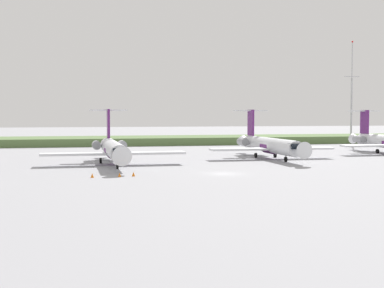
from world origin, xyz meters
TOP-DOWN VIEW (x-y plane):
  - ground_plane at (0.00, 30.00)m, footprint 500.00×500.00m
  - grass_berm at (0.00, 76.11)m, footprint 320.00×20.00m
  - regional_jet_third at (-13.54, 17.63)m, footprint 22.81×31.00m
  - regional_jet_fourth at (15.27, 23.38)m, footprint 22.81×31.00m
  - antenna_mast at (55.96, 67.72)m, footprint 4.40×0.50m
  - safety_cone_front_marker at (-17.62, -0.90)m, footprint 0.44×0.44m
  - safety_cone_mid_marker at (-14.13, -0.69)m, footprint 0.44×0.44m
  - safety_cone_rear_marker at (-12.32, -0.48)m, footprint 0.44×0.44m

SIDE VIEW (x-z plane):
  - ground_plane at x=0.00m, z-range 0.00..0.00m
  - safety_cone_front_marker at x=-17.62m, z-range 0.00..0.55m
  - safety_cone_mid_marker at x=-14.13m, z-range 0.00..0.55m
  - safety_cone_rear_marker at x=-12.32m, z-range 0.00..0.55m
  - grass_berm at x=0.00m, z-range 0.00..1.98m
  - regional_jet_third at x=-13.54m, z-range -1.96..7.04m
  - regional_jet_fourth at x=15.27m, z-range -1.96..7.04m
  - antenna_mast at x=55.96m, z-range -2.49..25.79m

